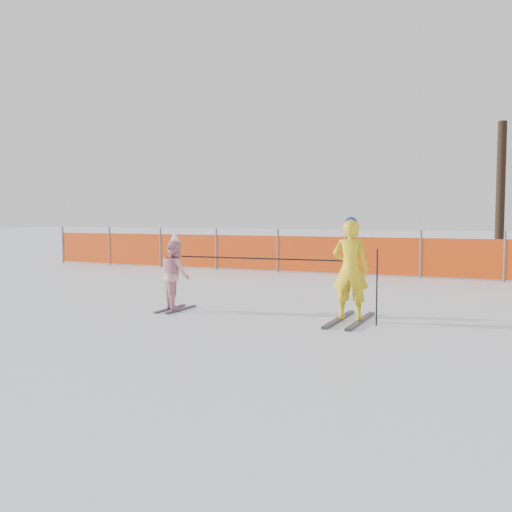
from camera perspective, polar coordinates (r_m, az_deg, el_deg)
The scene contains 5 objects.
ground at distance 8.46m, azimuth -1.39°, elevation -6.99°, with size 120.00×120.00×0.00m, color white.
adult at distance 8.82m, azimuth 9.43°, elevation -1.39°, with size 0.57×1.55×1.60m.
child at distance 9.87m, azimuth -8.08°, elevation -1.77°, with size 0.72×0.91×1.37m.
ski_poles at distance 8.98m, azimuth 3.42°, elevation -1.04°, with size 3.36×0.22×1.14m.
safety_fence at distance 16.34m, azimuth 2.96°, elevation 0.29°, with size 16.55×0.06×1.25m.
Camera 1 is at (3.58, -7.49, 1.61)m, focal length 40.00 mm.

